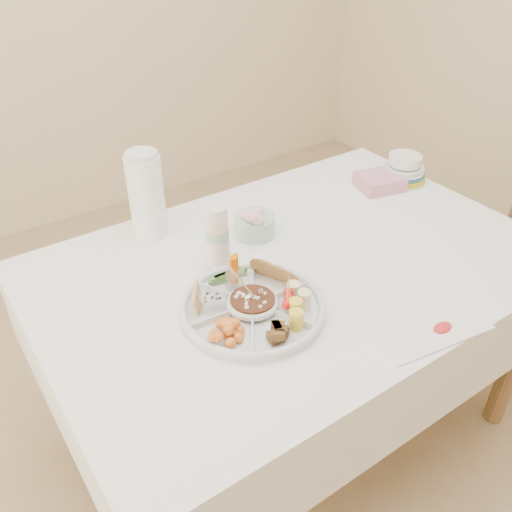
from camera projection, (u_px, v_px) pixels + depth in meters
floor at (288, 424)px, 2.06m from camera, size 4.00×4.00×0.00m
dining_table at (291, 352)px, 1.84m from camera, size 1.52×1.02×0.76m
chair at (496, 261)px, 1.99m from camera, size 0.59×0.59×1.10m
party_tray at (253, 305)px, 1.43m from camera, size 0.41×0.41×0.04m
bean_dip at (253, 303)px, 1.42m from camera, size 0.13×0.13×0.04m
tortillas at (276, 273)px, 1.51m from camera, size 0.11×0.11×0.06m
carrot_cucumber at (229, 267)px, 1.50m from camera, size 0.11×0.11×0.09m
pita_raisins at (203, 299)px, 1.41m from camera, size 0.11×0.11×0.05m
cherries at (226, 330)px, 1.33m from camera, size 0.13×0.13×0.05m
granola_chunks at (279, 330)px, 1.33m from camera, size 0.10×0.10×0.04m
banana_tomato at (302, 294)px, 1.41m from camera, size 0.13×0.13×0.10m
cup_stack at (217, 238)px, 1.56m from camera, size 0.07×0.07×0.19m
thermos at (146, 194)px, 1.68m from camera, size 0.14×0.14×0.29m
flower_bowl at (254, 221)px, 1.73m from camera, size 0.17×0.17×0.10m
napkin_stack at (379, 182)px, 2.01m from camera, size 0.18×0.17×0.05m
plate_stack at (404, 166)px, 2.05m from camera, size 0.22×0.22×0.11m
placemat at (434, 334)px, 1.36m from camera, size 0.32×0.15×0.01m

